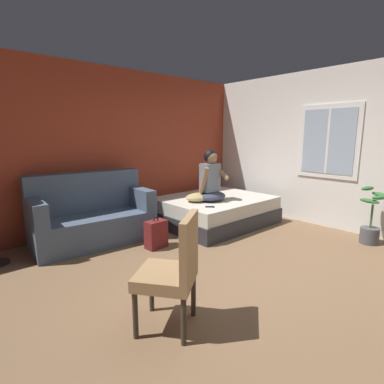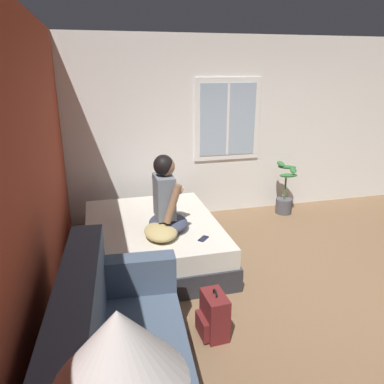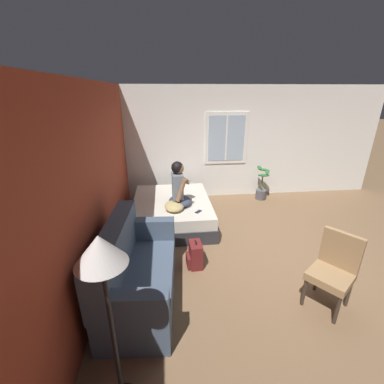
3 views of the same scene
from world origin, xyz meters
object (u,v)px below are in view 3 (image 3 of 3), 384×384
(side_chair, at_px, (334,268))
(throw_pillow, at_px, (174,206))
(backpack, at_px, (195,255))
(cell_phone, at_px, (198,212))
(person_seated, at_px, (179,188))
(potted_plant, at_px, (262,188))
(bed, at_px, (172,211))
(floor_lamp, at_px, (103,270))
(couch, at_px, (135,273))

(side_chair, distance_m, throw_pillow, 2.74)
(side_chair, xyz_separation_m, backpack, (0.93, 1.60, -0.34))
(side_chair, relative_size, cell_phone, 6.81)
(person_seated, xyz_separation_m, potted_plant, (1.21, -2.14, -0.53))
(bed, distance_m, throw_pillow, 0.54)
(floor_lamp, bearing_deg, cell_phone, -20.56)
(cell_phone, bearing_deg, floor_lamp, -67.86)
(bed, distance_m, backpack, 1.55)
(bed, height_order, person_seated, person_seated)
(backpack, xyz_separation_m, cell_phone, (0.92, -0.17, 0.29))
(cell_phone, xyz_separation_m, potted_plant, (1.56, -1.81, -0.18))
(potted_plant, bearing_deg, cell_phone, 130.76)
(potted_plant, bearing_deg, floor_lamp, 146.59)
(cell_phone, bearing_deg, couch, -81.44)
(side_chair, height_order, backpack, side_chair)
(cell_phone, bearing_deg, bed, 170.84)
(throw_pillow, distance_m, potted_plant, 2.66)
(potted_plant, bearing_deg, bed, 112.76)
(couch, bearing_deg, side_chair, -98.32)
(person_seated, bearing_deg, side_chair, -141.26)
(bed, bearing_deg, cell_phone, -141.86)
(person_seated, relative_size, floor_lamp, 0.51)
(throw_pillow, bearing_deg, couch, 160.84)
(couch, height_order, potted_plant, couch)
(potted_plant, bearing_deg, side_chair, 173.71)
(side_chair, bearing_deg, couch, 81.68)
(backpack, distance_m, floor_lamp, 2.36)
(backpack, xyz_separation_m, throw_pillow, (1.08, 0.26, 0.36))
(side_chair, distance_m, cell_phone, 2.34)
(bed, relative_size, floor_lamp, 1.15)
(bed, bearing_deg, potted_plant, -67.24)
(couch, relative_size, throw_pillow, 3.66)
(throw_pillow, height_order, potted_plant, potted_plant)
(person_seated, height_order, floor_lamp, floor_lamp)
(cell_phone, bearing_deg, potted_plant, 83.46)
(side_chair, height_order, throw_pillow, side_chair)
(person_seated, xyz_separation_m, floor_lamp, (-3.09, 0.69, 0.59))
(backpack, bearing_deg, cell_phone, -10.64)
(cell_phone, bearing_deg, throw_pillow, -157.34)
(side_chair, distance_m, backpack, 1.89)
(bed, xyz_separation_m, cell_phone, (-0.60, -0.47, 0.25))
(cell_phone, height_order, potted_plant, potted_plant)
(bed, relative_size, person_seated, 2.23)
(throw_pillow, relative_size, floor_lamp, 0.28)
(backpack, relative_size, cell_phone, 3.18)
(couch, xyz_separation_m, cell_phone, (1.49, -1.01, 0.09))
(floor_lamp, bearing_deg, side_chair, -70.06)
(bed, relative_size, couch, 1.11)
(throw_pillow, bearing_deg, person_seated, -28.04)
(side_chair, height_order, floor_lamp, floor_lamp)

